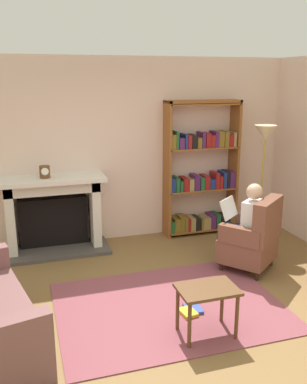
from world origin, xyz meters
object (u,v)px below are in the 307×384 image
at_px(fireplace, 53,211).
at_px(seated_reader, 245,222).
at_px(mantel_clock, 45,172).
at_px(side_table, 207,296).
at_px(floor_lamp, 265,143).
at_px(bookshelf, 202,173).
at_px(armchair_reading, 253,239).

relative_size(fireplace, seated_reader, 1.30).
relative_size(mantel_clock, side_table, 0.30).
bearing_deg(mantel_clock, fireplace, 49.50).
distance_m(fireplace, seated_reader, 2.65).
distance_m(fireplace, mantel_clock, 0.61).
relative_size(seated_reader, side_table, 2.04).
height_order(mantel_clock, floor_lamp, floor_lamp).
bearing_deg(side_table, floor_lamp, 49.00).
bearing_deg(mantel_clock, floor_lamp, -7.73).
height_order(mantel_clock, bookshelf, bookshelf).
height_order(fireplace, mantel_clock, mantel_clock).
xyz_separation_m(side_table, floor_lamp, (1.80, 2.07, 1.06)).
distance_m(fireplace, armchair_reading, 2.76).
bearing_deg(fireplace, side_table, -64.99).
distance_m(mantel_clock, bookshelf, 2.37).
bearing_deg(seated_reader, fireplace, -69.07).
relative_size(bookshelf, seated_reader, 1.82).
distance_m(armchair_reading, seated_reader, 0.23).
bearing_deg(armchair_reading, side_table, 6.41).
bearing_deg(seated_reader, mantel_clock, -66.25).
bearing_deg(armchair_reading, floor_lamp, -164.02).
xyz_separation_m(bookshelf, floor_lamp, (0.73, -0.56, 0.51)).
bearing_deg(floor_lamp, armchair_reading, -125.32).
distance_m(seated_reader, floor_lamp, 1.38).
xyz_separation_m(seated_reader, floor_lamp, (0.72, 0.82, 0.86)).
xyz_separation_m(mantel_clock, seated_reader, (2.37, -1.24, -0.55)).
xyz_separation_m(bookshelf, armchair_reading, (0.08, -1.46, -0.54)).
bearing_deg(bookshelf, side_table, -112.15).
bearing_deg(fireplace, seated_reader, -30.36).
distance_m(side_table, floor_lamp, 2.94).
distance_m(armchair_reading, floor_lamp, 1.53).
distance_m(fireplace, floor_lamp, 3.18).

